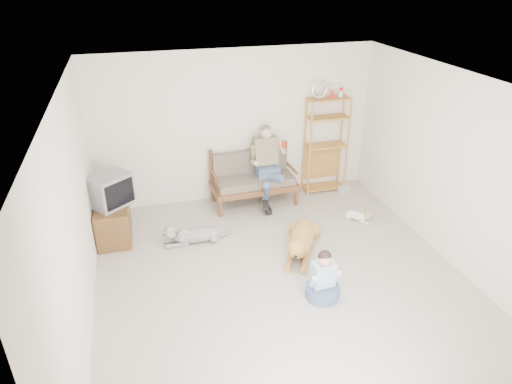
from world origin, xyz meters
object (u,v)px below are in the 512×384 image
object	(u,v)px
etagere	(326,144)
tv_stand	(113,221)
golden_retriever	(301,241)
loveseat	(253,177)

from	to	relation	value
etagere	tv_stand	bearing A→B (deg)	-169.36
tv_stand	golden_retriever	world-z (taller)	tv_stand
etagere	tv_stand	distance (m)	4.00
etagere	golden_retriever	bearing A→B (deg)	-121.69
tv_stand	etagere	bearing A→B (deg)	12.07
golden_retriever	etagere	bearing A→B (deg)	86.75
loveseat	etagere	size ratio (longest dim) A/B	0.73
etagere	tv_stand	xyz separation A→B (m)	(-3.89, -0.73, -0.62)
loveseat	golden_retriever	distance (m)	1.81
loveseat	golden_retriever	bearing A→B (deg)	-83.56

